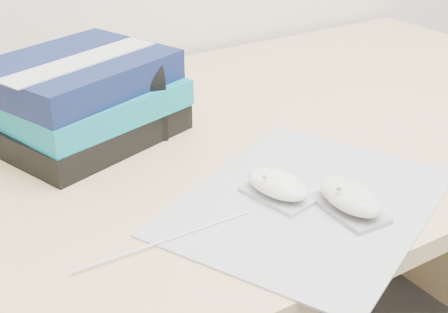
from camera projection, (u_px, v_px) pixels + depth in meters
desk at (204, 234)px, 1.19m from camera, size 1.60×0.80×0.73m
mousepad at (309, 202)px, 0.84m from camera, size 0.48×0.43×0.00m
mouse_rear at (277, 186)px, 0.84m from camera, size 0.07×0.11×0.04m
mouse_front at (350, 199)px, 0.81m from camera, size 0.06×0.11×0.04m
usb_cable at (165, 240)px, 0.75m from camera, size 0.24×0.01×0.00m
book_stack at (83, 99)px, 1.00m from camera, size 0.33×0.30×0.14m
pouch at (117, 98)px, 1.01m from camera, size 0.16×0.13×0.14m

